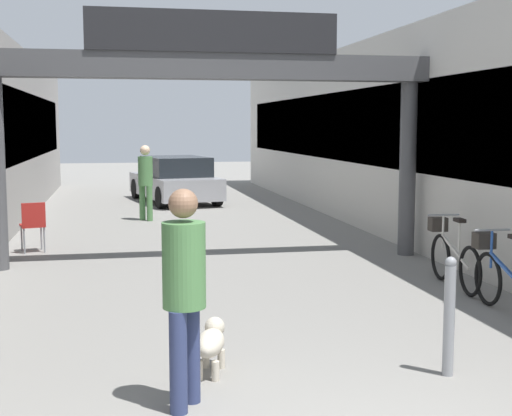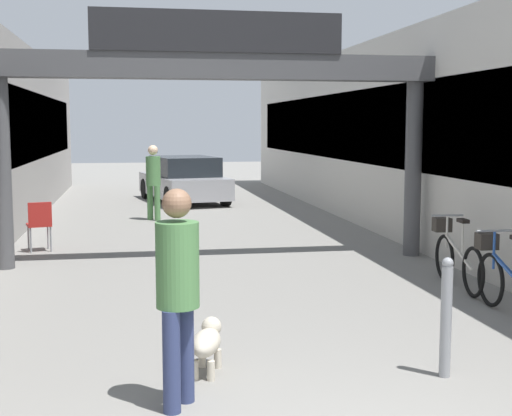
{
  "view_description": "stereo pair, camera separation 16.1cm",
  "coord_description": "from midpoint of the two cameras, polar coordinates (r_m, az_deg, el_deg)",
  "views": [
    {
      "loc": [
        -1.53,
        -3.35,
        2.23
      ],
      "look_at": [
        0.0,
        4.48,
        1.3
      ],
      "focal_mm": 50.0,
      "sensor_mm": 36.0,
      "label": 1
    },
    {
      "loc": [
        -1.37,
        -3.38,
        2.23
      ],
      "look_at": [
        0.0,
        4.48,
        1.3
      ],
      "focal_mm": 50.0,
      "sensor_mm": 36.0,
      "label": 2
    }
  ],
  "objects": [
    {
      "name": "bicycle_silver_farthest",
      "position": [
        10.25,
        14.95,
        -3.65
      ],
      "size": [
        0.46,
        1.69,
        0.98
      ],
      "color": "black",
      "rests_on": "ground_plane"
    },
    {
      "name": "parked_car_silver",
      "position": [
        20.85,
        -6.72,
        2.23
      ],
      "size": [
        2.52,
        4.27,
        1.33
      ],
      "color": "#99999E",
      "rests_on": "ground_plane"
    },
    {
      "name": "bicycle_blue_third",
      "position": [
        8.94,
        18.77,
        -5.29
      ],
      "size": [
        0.46,
        1.69,
        0.98
      ],
      "color": "black",
      "rests_on": "ground_plane"
    },
    {
      "name": "storefront_right",
      "position": [
        15.79,
        13.5,
        5.65
      ],
      "size": [
        3.0,
        26.0,
        4.01
      ],
      "color": "beige",
      "rests_on": "ground_plane"
    },
    {
      "name": "bollard_post_metal",
      "position": [
        6.6,
        14.52,
        -8.33
      ],
      "size": [
        0.1,
        0.1,
        1.08
      ],
      "color": "gray",
      "rests_on": "ground_plane"
    },
    {
      "name": "pedestrian_with_dog",
      "position": [
        5.61,
        -6.6,
        -6.03
      ],
      "size": [
        0.47,
        0.47,
        1.75
      ],
      "color": "navy",
      "rests_on": "ground_plane"
    },
    {
      "name": "dog_on_leash",
      "position": [
        6.56,
        -4.32,
        -10.64
      ],
      "size": [
        0.39,
        0.65,
        0.46
      ],
      "color": "beige",
      "rests_on": "ground_plane"
    },
    {
      "name": "pedestrian_carrying_crate",
      "position": [
        16.87,
        -9.1,
        2.44
      ],
      "size": [
        0.48,
        0.48,
        1.77
      ],
      "color": "#4C7F47",
      "rests_on": "ground_plane"
    },
    {
      "name": "arcade_sign_gateway",
      "position": [
        11.54,
        -3.88,
        9.68
      ],
      "size": [
        7.4,
        0.47,
        4.0
      ],
      "color": "#4C4C4F",
      "rests_on": "ground_plane"
    },
    {
      "name": "cafe_chair_red_nearer",
      "position": [
        13.11,
        -17.75,
        -1.08
      ],
      "size": [
        0.49,
        0.49,
        0.89
      ],
      "color": "gray",
      "rests_on": "ground_plane"
    }
  ]
}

